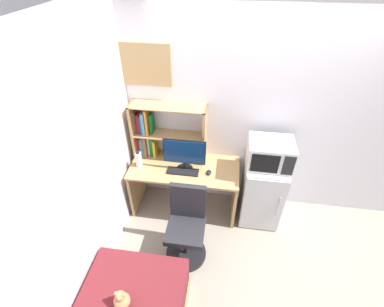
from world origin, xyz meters
TOP-DOWN VIEW (x-y plane):
  - wall_back at (0.40, 0.02)m, footprint 6.40×0.04m
  - wall_left at (-1.62, -1.60)m, footprint 0.04×4.40m
  - desk at (-0.88, -0.31)m, footprint 1.35×0.61m
  - hutch_bookshelf at (-1.24, -0.11)m, footprint 0.90×0.24m
  - monitor at (-0.87, -0.34)m, footprint 0.50×0.20m
  - keyboard at (-0.88, -0.40)m, footprint 0.38×0.13m
  - computer_mouse at (-0.57, -0.38)m, footprint 0.06×0.09m
  - water_bottle at (-1.43, -0.36)m, footprint 0.08×0.08m
  - mini_fridge at (0.10, -0.30)m, footprint 0.48×0.54m
  - microwave at (0.10, -0.30)m, footprint 0.49×0.39m
  - desk_chair at (-0.75, -0.97)m, footprint 0.47×0.47m
  - teddy_bear at (-1.15, -1.86)m, footprint 0.14×0.14m
  - wall_corkboard at (-1.36, -0.01)m, footprint 0.63×0.02m

SIDE VIEW (x-z plane):
  - desk_chair at x=-0.75m, z-range -0.05..0.90m
  - mini_fridge at x=0.10m, z-range 0.00..0.89m
  - desk at x=-0.88m, z-range 0.15..0.88m
  - teddy_bear at x=-1.15m, z-range 0.46..0.67m
  - keyboard at x=-0.88m, z-range 0.72..0.74m
  - computer_mouse at x=-0.57m, z-range 0.72..0.76m
  - water_bottle at x=-1.43m, z-range 0.72..0.94m
  - monitor at x=-0.87m, z-range 0.75..1.18m
  - microwave at x=0.10m, z-range 0.89..1.20m
  - hutch_bookshelf at x=-1.24m, z-range 0.73..1.46m
  - wall_back at x=0.40m, z-range 0.00..2.60m
  - wall_left at x=-1.62m, z-range 0.00..2.60m
  - wall_corkboard at x=-1.36m, z-range 1.64..2.10m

